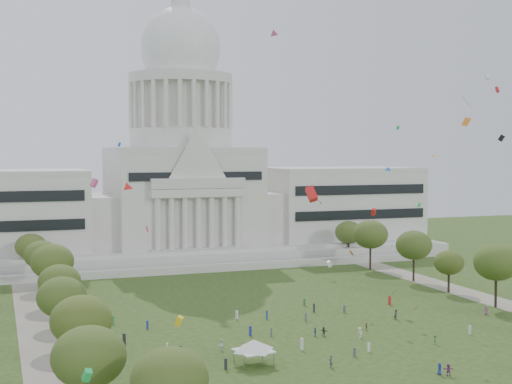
# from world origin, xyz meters

# --- Properties ---
(ground) EXTENTS (400.00, 400.00, 0.00)m
(ground) POSITION_xyz_m (0.00, 0.00, 0.00)
(ground) COLOR #2D4116
(ground) RESTS_ON ground
(capitol) EXTENTS (160.00, 64.50, 91.30)m
(capitol) POSITION_xyz_m (0.00, 113.59, 22.30)
(capitol) COLOR beige
(capitol) RESTS_ON ground
(path_left) EXTENTS (8.00, 160.00, 0.04)m
(path_left) POSITION_xyz_m (-48.00, 30.00, 0.02)
(path_left) COLOR gray
(path_left) RESTS_ON ground
(path_right) EXTENTS (8.00, 160.00, 0.04)m
(path_right) POSITION_xyz_m (48.00, 30.00, 0.02)
(path_right) COLOR gray
(path_right) RESTS_ON ground
(row_tree_l_0) EXTENTS (8.85, 8.85, 12.59)m
(row_tree_l_0) POSITION_xyz_m (-45.26, -21.68, 8.95)
(row_tree_l_0) COLOR black
(row_tree_l_0) RESTS_ON ground
(row_tree_l_1) EXTENTS (8.86, 8.86, 12.59)m
(row_tree_l_1) POSITION_xyz_m (-44.07, -2.96, 8.95)
(row_tree_l_1) COLOR black
(row_tree_l_1) RESTS_ON ground
(row_tree_l_2) EXTENTS (8.42, 8.42, 11.97)m
(row_tree_l_2) POSITION_xyz_m (-45.04, 17.30, 8.51)
(row_tree_l_2) COLOR black
(row_tree_l_2) RESTS_ON ground
(row_tree_r_2) EXTENTS (9.55, 9.55, 13.58)m
(row_tree_r_2) POSITION_xyz_m (44.17, 17.44, 9.66)
(row_tree_r_2) COLOR black
(row_tree_r_2) RESTS_ON ground
(row_tree_l_3) EXTENTS (8.12, 8.12, 11.55)m
(row_tree_l_3) POSITION_xyz_m (-44.09, 33.92, 8.21)
(row_tree_l_3) COLOR black
(row_tree_l_3) RESTS_ON ground
(row_tree_r_3) EXTENTS (7.01, 7.01, 9.98)m
(row_tree_r_3) POSITION_xyz_m (44.40, 34.48, 7.08)
(row_tree_r_3) COLOR black
(row_tree_r_3) RESTS_ON ground
(row_tree_l_4) EXTENTS (9.29, 9.29, 13.21)m
(row_tree_l_4) POSITION_xyz_m (-44.08, 52.42, 9.39)
(row_tree_l_4) COLOR black
(row_tree_l_4) RESTS_ON ground
(row_tree_r_4) EXTENTS (9.19, 9.19, 13.06)m
(row_tree_r_4) POSITION_xyz_m (44.76, 50.04, 9.29)
(row_tree_r_4) COLOR black
(row_tree_r_4) RESTS_ON ground
(row_tree_l_5) EXTENTS (8.33, 8.33, 11.85)m
(row_tree_l_5) POSITION_xyz_m (-45.22, 71.01, 8.42)
(row_tree_l_5) COLOR black
(row_tree_l_5) RESTS_ON ground
(row_tree_r_5) EXTENTS (9.82, 9.82, 13.96)m
(row_tree_r_5) POSITION_xyz_m (43.49, 70.19, 9.93)
(row_tree_r_5) COLOR black
(row_tree_r_5) RESTS_ON ground
(row_tree_l_6) EXTENTS (8.19, 8.19, 11.64)m
(row_tree_l_6) POSITION_xyz_m (-46.87, 89.14, 8.27)
(row_tree_l_6) COLOR black
(row_tree_l_6) RESTS_ON ground
(row_tree_r_6) EXTENTS (8.42, 8.42, 11.97)m
(row_tree_r_6) POSITION_xyz_m (45.96, 88.13, 8.51)
(row_tree_r_6) COLOR black
(row_tree_r_6) RESTS_ON ground
(near_tree_0) EXTENTS (8.47, 8.47, 12.04)m
(near_tree_0) POSITION_xyz_m (-38.00, -32.00, 8.56)
(near_tree_0) COLOR black
(near_tree_0) RESTS_ON ground
(event_tent) EXTENTS (8.42, 8.42, 4.07)m
(event_tent) POSITION_xyz_m (-18.12, -3.49, 3.15)
(event_tent) COLOR #4C4C4C
(event_tent) RESTS_ON ground
(person_0) EXTENTS (0.94, 0.96, 1.67)m
(person_0) POSITION_xyz_m (37.85, 12.54, 0.83)
(person_0) COLOR #994C8C
(person_0) RESTS_ON ground
(person_2) EXTENTS (1.12, 0.92, 1.99)m
(person_2) POSITION_xyz_m (18.57, 15.16, 1.00)
(person_2) COLOR #4C4C51
(person_2) RESTS_ON ground
(person_3) EXTENTS (0.74, 1.26, 1.86)m
(person_3) POSITION_xyz_m (5.16, 5.34, 0.93)
(person_3) COLOR silver
(person_3) RESTS_ON ground
(person_4) EXTENTS (0.70, 1.01, 1.57)m
(person_4) POSITION_xyz_m (-1.93, 8.88, 0.78)
(person_4) COLOR navy
(person_4) RESTS_ON ground
(person_5) EXTENTS (1.22, 1.70, 1.70)m
(person_5) POSITION_xyz_m (-0.40, 8.46, 0.85)
(person_5) COLOR #4C4C51
(person_5) RESTS_ON ground
(person_6) EXTENTS (0.61, 0.90, 1.78)m
(person_6) POSITION_xyz_m (6.10, -17.53, 0.89)
(person_6) COLOR navy
(person_6) RESTS_ON ground
(person_7) EXTENTS (0.85, 0.77, 1.92)m
(person_7) POSITION_xyz_m (-7.45, -8.80, 0.96)
(person_7) COLOR #4C4C51
(person_7) RESTS_ON ground
(person_8) EXTENTS (0.95, 0.63, 1.86)m
(person_8) POSITION_xyz_m (-20.44, 6.04, 0.93)
(person_8) COLOR silver
(person_8) RESTS_ON ground
(person_9) EXTENTS (1.05, 1.26, 1.73)m
(person_9) POSITION_xyz_m (15.11, -3.19, 0.87)
(person_9) COLOR #33723F
(person_9) RESTS_ON ground
(person_10) EXTENTS (0.64, 0.96, 1.52)m
(person_10) POSITION_xyz_m (8.71, 9.32, 0.76)
(person_10) COLOR olive
(person_10) RESTS_ON ground
(person_11) EXTENTS (1.85, 1.11, 1.86)m
(person_11) POSITION_xyz_m (7.00, -18.48, 0.93)
(person_11) COLOR #994C8C
(person_11) RESTS_ON ground
(distant_crowd) EXTENTS (65.38, 38.08, 1.94)m
(distant_crowd) POSITION_xyz_m (-11.54, 14.63, 0.85)
(distant_crowd) COLOR #4C4C51
(distant_crowd) RESTS_ON ground
(kite_swarm) EXTENTS (91.30, 93.98, 59.80)m
(kite_swarm) POSITION_xyz_m (-0.32, 7.27, 25.22)
(kite_swarm) COLOR green
(kite_swarm) RESTS_ON ground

